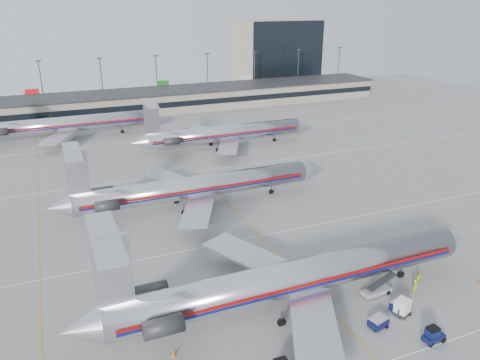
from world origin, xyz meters
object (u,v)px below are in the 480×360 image
uld_container (402,307)px  belt_loader (377,290)px  jet_foreground (289,278)px  tug_center (324,346)px  jet_second_row (191,187)px

uld_container → belt_loader: belt_loader is taller
belt_loader → jet_foreground: bearing=165.8°
jet_foreground → belt_loader: bearing=-9.8°
jet_foreground → tug_center: (-0.29, -7.97, -2.86)m
tug_center → belt_loader: size_ratio=0.62×
belt_loader → jet_second_row: bearing=107.3°
jet_second_row → belt_loader: jet_second_row is taller
tug_center → uld_container: bearing=-13.0°
tug_center → jet_second_row: bearing=69.7°
jet_foreground → tug_center: size_ratio=18.09×
jet_foreground → belt_loader: jet_foreground is taller
belt_loader → uld_container: bearing=-92.0°
jet_second_row → belt_loader: bearing=-68.3°
jet_second_row → belt_loader: size_ratio=10.51×
uld_container → belt_loader: size_ratio=0.49×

